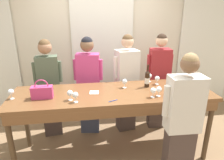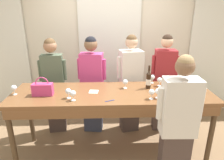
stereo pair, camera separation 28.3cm
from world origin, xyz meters
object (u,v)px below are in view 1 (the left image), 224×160
guest_olive_jacket (49,87)px  host_pouring (182,124)px  wine_glass_back_left (125,82)px  guest_striped_shirt (158,81)px  guest_cream_sweater (126,83)px  guest_pink_top (89,85)px  wine_glass_center_right (188,86)px  handbag (42,92)px  wine_bottle (147,79)px  wine_glass_front_right (153,91)px  potted_plant (189,96)px  wine_glass_back_mid (11,92)px  wine_glass_near_host (159,90)px  wine_glass_center_left (176,85)px  wine_glass_back_right (149,76)px  wine_glass_front_mid (70,93)px  wine_glass_front_left (75,95)px  tasting_bar (113,99)px  wine_glass_center_mid (157,78)px

guest_olive_jacket → host_pouring: (1.67, -1.36, -0.02)m
wine_glass_back_left → guest_striped_shirt: 0.91m
guest_cream_sweater → guest_striped_shirt: bearing=0.0°
guest_pink_top → guest_striped_shirt: size_ratio=0.99×
wine_glass_center_right → handbag: bearing=177.5°
wine_bottle → wine_glass_front_right: wine_bottle is taller
wine_bottle → potted_plant: bearing=37.0°
wine_glass_front_right → wine_glass_back_mid: 1.84m
wine_glass_back_left → host_pouring: host_pouring is taller
wine_glass_near_host → handbag: bearing=174.1°
wine_glass_center_left → potted_plant: (0.92, 1.18, -0.76)m
wine_glass_back_right → wine_glass_front_mid: bearing=-156.6°
wine_bottle → wine_glass_near_host: (0.05, -0.35, -0.03)m
wine_glass_front_left → host_pouring: size_ratio=0.08×
handbag → wine_glass_front_mid: bearing=-17.9°
tasting_bar → guest_pink_top: bearing=115.5°
host_pouring → guest_cream_sweater: bearing=104.6°
guest_pink_top → wine_glass_front_right: bearing=-47.7°
wine_glass_center_right → guest_cream_sweater: guest_cream_sweater is taller
wine_glass_front_left → wine_glass_center_mid: (1.23, 0.46, 0.00)m
wine_glass_back_left → wine_glass_back_right: (0.45, 0.21, 0.00)m
tasting_bar → handbag: size_ratio=10.41×
wine_glass_back_mid → host_pouring: 2.15m
wine_glass_front_mid → guest_olive_jacket: guest_olive_jacket is taller
wine_glass_center_right → guest_cream_sweater: size_ratio=0.08×
handbag → host_pouring: bearing=-21.6°
wine_glass_front_mid → wine_glass_center_left: 1.48m
wine_glass_front_left → guest_striped_shirt: (1.43, 0.90, -0.21)m
wine_glass_back_mid → wine_bottle: bearing=5.1°
guest_cream_sweater → wine_glass_front_left: bearing=-133.0°
tasting_bar → wine_glass_center_right: wine_glass_center_right is taller
wine_glass_front_mid → wine_glass_center_right: bearing=1.1°
wine_glass_center_right → guest_striped_shirt: guest_striped_shirt is taller
wine_glass_center_left → guest_cream_sweater: bearing=127.4°
guest_olive_jacket → guest_pink_top: bearing=0.0°
host_pouring → wine_glass_near_host: bearing=102.4°
handbag → guest_cream_sweater: (1.28, 0.72, -0.22)m
guest_olive_jacket → guest_striped_shirt: size_ratio=0.97×
wine_glass_center_mid → wine_glass_back_left: size_ratio=1.00×
wine_glass_near_host → wine_glass_front_left: bearing=-178.3°
guest_cream_sweater → guest_striped_shirt: 0.58m
wine_glass_front_right → guest_striped_shirt: 1.02m
wine_glass_front_mid → guest_pink_top: bearing=73.0°
wine_glass_back_left → wine_glass_near_host: bearing=-42.9°
tasting_bar → wine_glass_back_left: wine_glass_back_left is taller
wine_bottle → guest_olive_jacket: bearing=161.0°
wine_glass_center_left → wine_glass_front_left: bearing=-173.0°
wine_glass_back_mid → guest_pink_top: size_ratio=0.08×
wine_glass_near_host → host_pouring: host_pouring is taller
wine_glass_back_mid → host_pouring: (2.02, -0.68, -0.23)m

